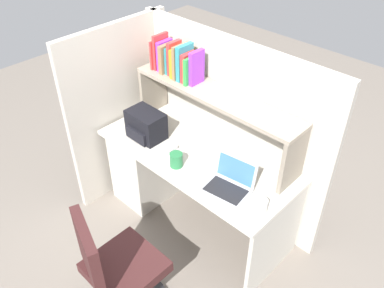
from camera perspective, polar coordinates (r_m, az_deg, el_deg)
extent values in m
plane|color=slate|center=(3.59, 0.56, -10.48)|extent=(8.00, 8.00, 0.00)
cube|color=beige|center=(3.10, 0.64, -1.58)|extent=(1.60, 0.70, 0.03)
cube|color=beige|center=(3.64, -5.71, -2.27)|extent=(0.40, 0.64, 0.70)
cube|color=beige|center=(3.04, 11.68, -13.39)|extent=(0.03, 0.64, 0.70)
cube|color=#BCB5A8|center=(3.30, 5.18, 2.24)|extent=(1.84, 0.05, 1.55)
cube|color=#BCB5A8|center=(3.57, -9.94, 4.78)|extent=(0.05, 1.06, 1.55)
cube|color=gray|center=(3.51, -5.48, 7.78)|extent=(0.03, 0.28, 0.42)
cube|color=gray|center=(2.78, 14.14, -2.33)|extent=(0.03, 0.28, 0.42)
cube|color=gray|center=(2.97, 3.37, 6.96)|extent=(1.44, 0.28, 0.03)
cube|color=red|center=(3.29, -4.71, 12.71)|extent=(0.02, 0.18, 0.23)
cube|color=red|center=(3.26, -4.44, 12.97)|extent=(0.03, 0.15, 0.28)
cube|color=purple|center=(3.25, -3.90, 12.44)|extent=(0.04, 0.15, 0.24)
cube|color=olive|center=(3.21, -3.54, 12.06)|extent=(0.04, 0.16, 0.23)
cube|color=teal|center=(3.20, -2.93, 11.83)|extent=(0.02, 0.13, 0.22)
cube|color=red|center=(3.17, -2.51, 12.09)|extent=(0.03, 0.13, 0.27)
cube|color=orange|center=(3.14, -2.03, 11.52)|extent=(0.04, 0.15, 0.23)
cube|color=olive|center=(3.11, -1.54, 11.64)|extent=(0.03, 0.18, 0.27)
cube|color=teal|center=(3.08, -1.05, 11.51)|extent=(0.04, 0.16, 0.28)
cube|color=red|center=(3.07, -0.49, 10.83)|extent=(0.04, 0.14, 0.23)
cube|color=green|center=(3.05, 0.07, 10.48)|extent=(0.03, 0.18, 0.21)
cube|color=purple|center=(3.02, 0.66, 10.76)|extent=(0.04, 0.14, 0.26)
cube|color=#B7BABF|center=(2.78, 4.88, -6.57)|extent=(0.34, 0.26, 0.02)
cube|color=black|center=(2.77, 4.78, -6.53)|extent=(0.29, 0.21, 0.00)
cube|color=#B7BABF|center=(2.78, 6.27, -3.59)|extent=(0.31, 0.09, 0.20)
cube|color=#3F72CC|center=(2.78, 6.19, -3.66)|extent=(0.27, 0.07, 0.17)
cube|color=black|center=(3.23, -6.51, 2.76)|extent=(0.30, 0.20, 0.23)
cube|color=black|center=(3.21, -7.86, 1.23)|extent=(0.22, 0.04, 0.10)
cube|color=silver|center=(3.12, -3.02, -0.66)|extent=(0.06, 0.11, 0.03)
cylinder|color=white|center=(2.64, 9.82, -8.67)|extent=(0.08, 0.08, 0.11)
cylinder|color=#26723F|center=(2.95, -2.24, -2.25)|extent=(0.10, 0.10, 0.11)
cylinder|color=#262628|center=(2.92, -8.99, -19.17)|extent=(0.05, 0.05, 0.41)
cube|color=#3F1E1E|center=(2.76, -9.41, -16.81)|extent=(0.44, 0.44, 0.08)
cube|color=#3F1E1E|center=(2.53, -14.40, -14.78)|extent=(0.40, 0.19, 0.44)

